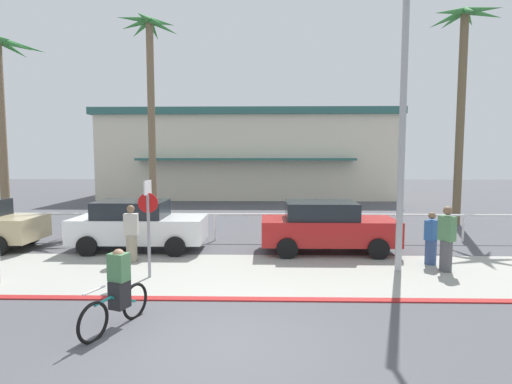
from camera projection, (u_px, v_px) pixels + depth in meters
ground_plane at (248, 233)px, 16.65m from camera, size 80.00×80.00×0.00m
sidewalk_strip at (238, 273)px, 10.87m from camera, size 44.00×4.00×0.02m
curb_paint at (232, 299)px, 8.88m from camera, size 44.00×0.24×0.03m
building_backdrop at (249, 155)px, 33.02m from camera, size 22.39×10.87×6.67m
rail_fence at (246, 219)px, 15.08m from camera, size 21.01×0.08×1.04m
stop_sign_bike_lane at (148, 215)px, 10.34m from camera, size 0.52×0.56×2.56m
streetlight_curb at (406, 115)px, 10.49m from camera, size 0.24×2.54×7.50m
palm_tree_1 at (0, 82)px, 17.06m from camera, size 3.12×3.36×8.28m
palm_tree_2 at (150, 73)px, 19.76m from camera, size 2.70×3.58×10.01m
palm_tree_3 at (462, 70)px, 18.08m from camera, size 3.45×3.23×9.85m
car_white_1 at (138, 225)px, 13.53m from camera, size 4.40×2.02×1.69m
car_red_2 at (326, 226)px, 13.21m from camera, size 4.40×2.02×1.69m
cyclist_teal_0 at (118, 291)px, 7.40m from camera, size 0.70×1.72×1.50m
pedestrian_0 at (131, 236)px, 11.98m from camera, size 0.43×0.36×1.74m
pedestrian_1 at (431, 241)px, 11.68m from camera, size 0.47×0.46×1.56m
pedestrian_2 at (447, 241)px, 10.94m from camera, size 0.44×0.48×1.83m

